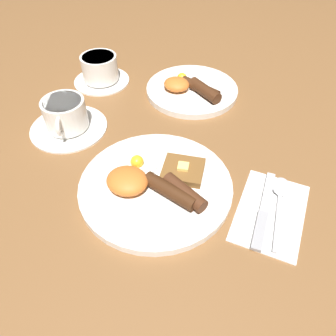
% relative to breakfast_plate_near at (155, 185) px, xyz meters
% --- Properties ---
extents(ground_plane, '(3.00, 3.00, 0.00)m').
position_rel_breakfast_plate_near_xyz_m(ground_plane, '(0.00, 0.00, -0.01)').
color(ground_plane, brown).
extents(breakfast_plate_near, '(0.28, 0.28, 0.05)m').
position_rel_breakfast_plate_near_xyz_m(breakfast_plate_near, '(0.00, 0.00, 0.00)').
color(breakfast_plate_near, white).
rests_on(breakfast_plate_near, ground_plane).
extents(breakfast_plate_far, '(0.23, 0.23, 0.04)m').
position_rel_breakfast_plate_near_xyz_m(breakfast_plate_far, '(-0.04, 0.33, -0.00)').
color(breakfast_plate_far, white).
rests_on(breakfast_plate_far, ground_plane).
extents(teacup_near, '(0.17, 0.17, 0.07)m').
position_rel_breakfast_plate_near_xyz_m(teacup_near, '(-0.25, 0.09, 0.02)').
color(teacup_near, white).
rests_on(teacup_near, ground_plane).
extents(teacup_far, '(0.14, 0.14, 0.07)m').
position_rel_breakfast_plate_near_xyz_m(teacup_far, '(-0.28, 0.30, 0.02)').
color(teacup_far, white).
rests_on(teacup_far, ground_plane).
extents(napkin, '(0.12, 0.18, 0.01)m').
position_rel_breakfast_plate_near_xyz_m(napkin, '(0.21, 0.02, -0.01)').
color(napkin, white).
rests_on(napkin, ground_plane).
extents(knife, '(0.02, 0.17, 0.01)m').
position_rel_breakfast_plate_near_xyz_m(knife, '(0.20, 0.01, -0.01)').
color(knife, silver).
rests_on(knife, napkin).
extents(spoon, '(0.04, 0.17, 0.01)m').
position_rel_breakfast_plate_near_xyz_m(spoon, '(0.22, 0.06, -0.00)').
color(spoon, silver).
rests_on(spoon, napkin).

